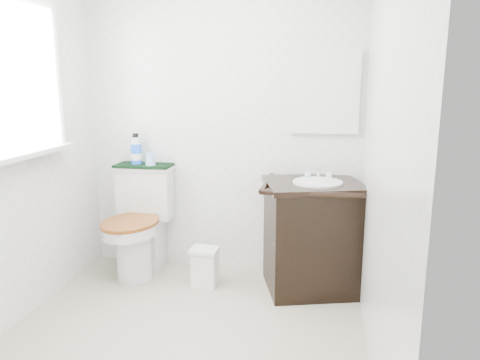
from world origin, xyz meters
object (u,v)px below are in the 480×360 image
(toilet, at_px, (140,228))
(cup, at_px, (150,159))
(vanity, at_px, (312,233))
(trash_bin, at_px, (205,266))
(mouthwash_bottle, at_px, (136,150))

(toilet, distance_m, cup, 0.56)
(vanity, distance_m, trash_bin, 0.85)
(vanity, distance_m, mouthwash_bottle, 1.55)
(toilet, relative_size, cup, 8.48)
(toilet, distance_m, mouthwash_bottle, 0.63)
(trash_bin, xyz_separation_m, mouthwash_bottle, (-0.64, 0.30, 0.83))
(vanity, xyz_separation_m, trash_bin, (-0.79, -0.10, -0.28))
(vanity, xyz_separation_m, cup, (-1.30, 0.16, 0.49))
(mouthwash_bottle, bearing_deg, trash_bin, -25.39)
(mouthwash_bottle, height_order, cup, mouthwash_bottle)
(vanity, relative_size, cup, 9.15)
(toilet, height_order, vanity, vanity)
(toilet, bearing_deg, vanity, -2.57)
(mouthwash_bottle, bearing_deg, vanity, -8.00)
(vanity, height_order, cup, cup)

